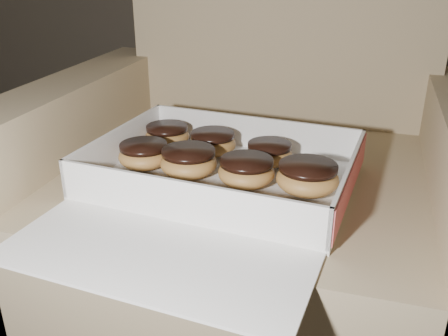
% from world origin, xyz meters
% --- Properties ---
extents(armchair, '(0.88, 0.74, 0.92)m').
position_xyz_m(armchair, '(0.66, 0.85, 0.29)').
color(armchair, '#9D8864').
rests_on(armchair, floor).
extents(bakery_box, '(0.48, 0.55, 0.07)m').
position_xyz_m(bakery_box, '(0.64, 0.66, 0.43)').
color(bakery_box, white).
rests_on(bakery_box, armchair).
extents(donut_a, '(0.10, 0.10, 0.05)m').
position_xyz_m(donut_a, '(0.68, 0.69, 0.45)').
color(donut_a, '#C88D46').
rests_on(donut_a, bakery_box).
extents(donut_b, '(0.09, 0.09, 0.05)m').
position_xyz_m(donut_b, '(0.58, 0.80, 0.44)').
color(donut_b, '#C88D46').
rests_on(donut_b, bakery_box).
extents(donut_c, '(0.09, 0.09, 0.04)m').
position_xyz_m(donut_c, '(0.70, 0.79, 0.44)').
color(donut_c, '#C88D46').
rests_on(donut_c, bakery_box).
extents(donut_d, '(0.10, 0.10, 0.05)m').
position_xyz_m(donut_d, '(0.79, 0.69, 0.45)').
color(donut_d, '#C88D46').
rests_on(donut_d, bakery_box).
extents(donut_e, '(0.10, 0.10, 0.05)m').
position_xyz_m(donut_e, '(0.57, 0.70, 0.45)').
color(donut_e, '#C88D46').
rests_on(donut_e, bakery_box).
extents(donut_f, '(0.09, 0.09, 0.05)m').
position_xyz_m(donut_f, '(0.48, 0.71, 0.45)').
color(donut_f, '#C88D46').
rests_on(donut_f, bakery_box).
extents(donut_g, '(0.09, 0.09, 0.04)m').
position_xyz_m(donut_g, '(0.48, 0.82, 0.44)').
color(donut_g, '#C88D46').
rests_on(donut_g, bakery_box).
extents(crumb_a, '(0.01, 0.01, 0.00)m').
position_xyz_m(crumb_a, '(0.82, 0.57, 0.42)').
color(crumb_a, black).
rests_on(crumb_a, bakery_box).
extents(crumb_b, '(0.01, 0.01, 0.00)m').
position_xyz_m(crumb_b, '(0.43, 0.68, 0.42)').
color(crumb_b, black).
rests_on(crumb_b, bakery_box).
extents(crumb_c, '(0.01, 0.01, 0.00)m').
position_xyz_m(crumb_c, '(0.81, 0.55, 0.42)').
color(crumb_c, black).
rests_on(crumb_c, bakery_box).
extents(crumb_d, '(0.01, 0.01, 0.00)m').
position_xyz_m(crumb_d, '(0.64, 0.62, 0.42)').
color(crumb_d, black).
rests_on(crumb_d, bakery_box).
extents(crumb_e, '(0.01, 0.01, 0.00)m').
position_xyz_m(crumb_e, '(0.55, 0.70, 0.42)').
color(crumb_e, black).
rests_on(crumb_e, bakery_box).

